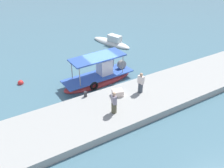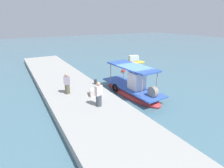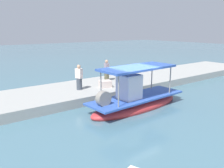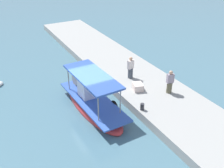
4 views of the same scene
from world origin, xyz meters
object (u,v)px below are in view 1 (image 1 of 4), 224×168
(mooring_bollard, at_px, (85,94))
(marker_buoy, at_px, (21,83))
(fisherman_by_crate, at_px, (114,103))
(moored_boat_near, at_px, (112,42))
(cargo_crate, at_px, (118,93))
(fisherman_near_bollard, at_px, (141,84))
(main_fishing_boat, at_px, (99,77))

(mooring_bollard, height_order, marker_buoy, mooring_bollard)
(fisherman_by_crate, xyz_separation_m, moored_boat_near, (6.97, 12.05, -1.09))
(fisherman_by_crate, distance_m, cargo_crate, 2.16)
(fisherman_near_bollard, height_order, marker_buoy, fisherman_near_bollard)
(marker_buoy, bearing_deg, fisherman_by_crate, -61.02)
(mooring_bollard, relative_size, marker_buoy, 0.86)
(marker_buoy, bearing_deg, cargo_crate, -48.15)
(fisherman_near_bollard, distance_m, moored_boat_near, 11.62)
(mooring_bollard, relative_size, moored_boat_near, 0.08)
(mooring_bollard, bearing_deg, marker_buoy, 124.17)
(fisherman_near_bollard, height_order, cargo_crate, fisherman_near_bollard)
(main_fishing_boat, distance_m, fisherman_near_bollard, 4.23)
(main_fishing_boat, height_order, fisherman_near_bollard, main_fishing_boat)
(main_fishing_boat, bearing_deg, mooring_bollard, -136.62)
(moored_boat_near, bearing_deg, mooring_bollard, -130.07)
(mooring_bollard, relative_size, cargo_crate, 0.54)
(main_fishing_boat, bearing_deg, marker_buoy, 152.39)
(main_fishing_boat, relative_size, cargo_crate, 8.30)
(main_fishing_boat, xyz_separation_m, fisherman_near_bollard, (1.56, -3.84, 0.87))
(fisherman_near_bollard, height_order, mooring_bollard, fisherman_near_bollard)
(cargo_crate, xyz_separation_m, moored_boat_near, (5.66, 10.40, -0.58))
(fisherman_near_bollard, xyz_separation_m, mooring_bollard, (-3.93, 1.60, -0.54))
(main_fishing_boat, xyz_separation_m, mooring_bollard, (-2.37, -2.24, 0.33))
(mooring_bollard, height_order, cargo_crate, cargo_crate)
(fisherman_near_bollard, xyz_separation_m, marker_buoy, (-7.59, 6.99, -1.22))
(mooring_bollard, xyz_separation_m, moored_boat_near, (7.82, 9.30, -0.56))
(main_fishing_boat, distance_m, cargo_crate, 3.37)
(marker_buoy, bearing_deg, moored_boat_near, 18.78)
(cargo_crate, bearing_deg, fisherman_by_crate, -128.52)
(main_fishing_boat, xyz_separation_m, moored_boat_near, (5.45, 7.06, -0.23))
(main_fishing_boat, distance_m, mooring_bollard, 3.28)
(fisherman_by_crate, xyz_separation_m, marker_buoy, (-4.51, 8.14, -1.20))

